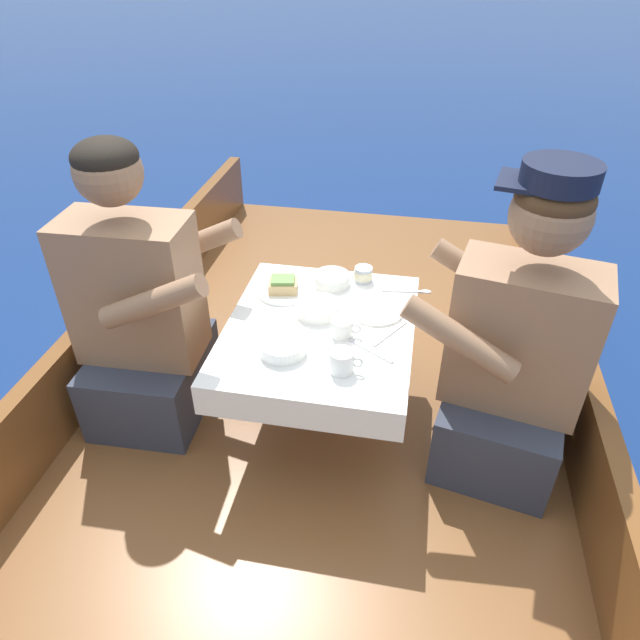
{
  "coord_description": "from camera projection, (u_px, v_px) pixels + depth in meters",
  "views": [
    {
      "loc": [
        0.28,
        -1.38,
        1.74
      ],
      "look_at": [
        0.0,
        0.08,
        0.7
      ],
      "focal_mm": 32.0,
      "sensor_mm": 36.0,
      "label": 1
    }
  ],
  "objects": [
    {
      "name": "bowl_center_far",
      "position": [
        318.0,
        308.0,
        1.87
      ],
      "size": [
        0.14,
        0.14,
        0.04
      ],
      "color": "silver",
      "rests_on": "cockpit_table"
    },
    {
      "name": "ground_plane",
      "position": [
        316.0,
        484.0,
        2.15
      ],
      "size": [
        60.0,
        60.0,
        0.0
      ],
      "primitive_type": "plane",
      "color": "navy"
    },
    {
      "name": "utensil_knife_starboard",
      "position": [
        390.0,
        334.0,
        1.78
      ],
      "size": [
        0.1,
        0.15,
        0.0
      ],
      "rotation": [
        0.0,
        0.0,
        1.03
      ],
      "color": "silver",
      "rests_on": "cockpit_table"
    },
    {
      "name": "plate_sandwich",
      "position": [
        283.0,
        291.0,
        1.99
      ],
      "size": [
        0.19,
        0.19,
        0.01
      ],
      "color": "silver",
      "rests_on": "cockpit_table"
    },
    {
      "name": "person_starboard",
      "position": [
        513.0,
        356.0,
        1.71
      ],
      "size": [
        0.58,
        0.53,
        1.01
      ],
      "rotation": [
        0.0,
        0.0,
        2.94
      ],
      "color": "#333847",
      "rests_on": "boat_deck"
    },
    {
      "name": "bowl_starboard_near",
      "position": [
        332.0,
        279.0,
        2.02
      ],
      "size": [
        0.13,
        0.13,
        0.04
      ],
      "color": "silver",
      "rests_on": "cockpit_table"
    },
    {
      "name": "plate_bread",
      "position": [
        376.0,
        310.0,
        1.89
      ],
      "size": [
        0.19,
        0.19,
        0.01
      ],
      "color": "silver",
      "rests_on": "cockpit_table"
    },
    {
      "name": "coffee_cup_port",
      "position": [
        342.0,
        328.0,
        1.76
      ],
      "size": [
        0.1,
        0.07,
        0.06
      ],
      "color": "silver",
      "rests_on": "cockpit_table"
    },
    {
      "name": "tin_can",
      "position": [
        363.0,
        274.0,
        2.04
      ],
      "size": [
        0.07,
        0.07,
        0.05
      ],
      "color": "silver",
      "rests_on": "cockpit_table"
    },
    {
      "name": "utensil_spoon_center",
      "position": [
        414.0,
        291.0,
        1.99
      ],
      "size": [
        0.17,
        0.04,
        0.01
      ],
      "rotation": [
        0.0,
        0.0,
        0.12
      ],
      "color": "silver",
      "rests_on": "cockpit_table"
    },
    {
      "name": "bowl_port_near",
      "position": [
        283.0,
        346.0,
        1.7
      ],
      "size": [
        0.14,
        0.14,
        0.04
      ],
      "color": "silver",
      "rests_on": "cockpit_table"
    },
    {
      "name": "gunwale_port",
      "position": [
        79.0,
        372.0,
        2.05
      ],
      "size": [
        0.06,
        3.76,
        0.3
      ],
      "primitive_type": "cube",
      "color": "brown",
      "rests_on": "boat_deck"
    },
    {
      "name": "cockpit_table",
      "position": [
        320.0,
        337.0,
        1.85
      ],
      "size": [
        0.6,
        0.72,
        0.42
      ],
      "color": "#B2B2B7",
      "rests_on": "boat_deck"
    },
    {
      "name": "utensil_knife_port",
      "position": [
        370.0,
        350.0,
        1.71
      ],
      "size": [
        0.15,
        0.1,
        0.0
      ],
      "rotation": [
        0.0,
        0.0,
        2.57
      ],
      "color": "silver",
      "rests_on": "cockpit_table"
    },
    {
      "name": "person_port",
      "position": [
        141.0,
        317.0,
        1.9
      ],
      "size": [
        0.53,
        0.45,
        1.0
      ],
      "rotation": [
        0.0,
        0.0,
        0.03
      ],
      "color": "#333847",
      "rests_on": "boat_deck"
    },
    {
      "name": "sandwich",
      "position": [
        283.0,
        284.0,
        1.97
      ],
      "size": [
        0.11,
        0.1,
        0.05
      ],
      "rotation": [
        0.0,
        0.0,
        0.19
      ],
      "color": "tan",
      "rests_on": "plate_sandwich"
    },
    {
      "name": "boat_deck",
      "position": [
        316.0,
        460.0,
        2.08
      ],
      "size": [
        1.8,
        3.76,
        0.27
      ],
      "primitive_type": "cube",
      "color": "brown",
      "rests_on": "ground_plane"
    },
    {
      "name": "coffee_cup_starboard",
      "position": [
        342.0,
        361.0,
        1.62
      ],
      "size": [
        0.1,
        0.07,
        0.07
      ],
      "color": "silver",
      "rests_on": "cockpit_table"
    },
    {
      "name": "gunwale_starboard",
      "position": [
        588.0,
        439.0,
        1.78
      ],
      "size": [
        0.06,
        3.76,
        0.3
      ],
      "primitive_type": "cube",
      "color": "brown",
      "rests_on": "boat_deck"
    }
  ]
}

